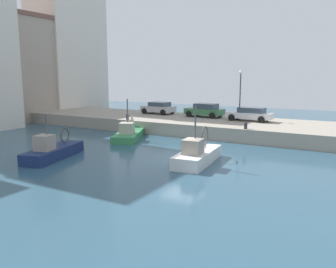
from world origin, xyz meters
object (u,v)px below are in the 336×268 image
parked_car_silver (159,108)px  quay_streetlamp (240,87)px  fishing_boat_green (130,137)px  fishing_boat_white (199,160)px  parked_car_white (250,114)px  mooring_bollard_mid (246,126)px  parked_car_green (205,110)px  mooring_bollard_north (127,117)px  fishing_boat_navy (56,155)px

parked_car_silver → quay_streetlamp: (-0.47, -9.72, 2.55)m
fishing_boat_green → fishing_boat_white: bearing=-117.9°
parked_car_white → mooring_bollard_mid: size_ratio=8.06×
fishing_boat_green → parked_car_silver: 9.32m
fishing_boat_white → parked_car_white: bearing=2.2°
fishing_boat_white → parked_car_white: fishing_boat_white is taller
parked_car_green → mooring_bollard_north: size_ratio=7.56×
parked_car_green → mooring_bollard_north: (-5.97, 5.71, -0.46)m
parked_car_white → mooring_bollard_north: (-5.09, 10.82, -0.41)m
mooring_bollard_mid → quay_streetlamp: size_ratio=0.11×
mooring_bollard_north → quay_streetlamp: (5.65, -9.60, 2.98)m
parked_car_white → parked_car_silver: size_ratio=1.13×
parked_car_green → mooring_bollard_mid: parked_car_green is taller
parked_car_green → parked_car_white: 5.19m
fishing_boat_white → parked_car_green: fishing_boat_white is taller
fishing_boat_green → parked_car_silver: bearing=14.9°
mooring_bollard_mid → quay_streetlamp: bearing=23.0°
fishing_boat_green → mooring_bollard_north: size_ratio=11.93×
parked_car_green → mooring_bollard_mid: (-5.97, -6.29, -0.46)m
parked_car_white → quay_streetlamp: quay_streetlamp is taller
fishing_boat_white → fishing_boat_navy: size_ratio=0.95×
fishing_boat_green → parked_car_white: bearing=-47.7°
fishing_boat_white → parked_car_green: (13.49, 5.59, 1.80)m
fishing_boat_green → fishing_boat_navy: (-8.48, 0.03, 0.00)m
mooring_bollard_north → quay_streetlamp: bearing=-59.5°
fishing_boat_white → fishing_boat_navy: bearing=112.0°
mooring_bollard_north → quay_streetlamp: size_ratio=0.11×
fishing_boat_white → quay_streetlamp: quay_streetlamp is taller
fishing_boat_green → quay_streetlamp: quay_streetlamp is taller
fishing_boat_navy → mooring_bollard_north: size_ratio=11.41×
fishing_boat_navy → quay_streetlamp: 18.90m
fishing_boat_navy → parked_car_white: fishing_boat_navy is taller
mooring_bollard_north → fishing_boat_green: bearing=-140.5°
mooring_bollard_mid → mooring_bollard_north: size_ratio=1.00×
parked_car_white → fishing_boat_green: bearing=132.3°
fishing_boat_white → mooring_bollard_north: 13.64m
fishing_boat_white → mooring_bollard_mid: size_ratio=10.89×
fishing_boat_white → fishing_boat_navy: 9.81m
fishing_boat_navy → mooring_bollard_north: (11.20, 2.21, 1.36)m
fishing_boat_green → parked_car_green: fishing_boat_green is taller
mooring_bollard_north → quay_streetlamp: quay_streetlamp is taller
parked_car_green → mooring_bollard_north: parked_car_green is taller
parked_car_white → mooring_bollard_north: parked_car_white is taller
parked_car_silver → mooring_bollard_mid: size_ratio=7.11×
fishing_boat_green → parked_car_green: 9.53m
fishing_boat_white → parked_car_green: size_ratio=1.44×
parked_car_silver → mooring_bollard_mid: (-6.12, -12.12, -0.43)m
fishing_boat_navy → parked_car_silver: (17.32, 2.33, 1.79)m
fishing_boat_navy → parked_car_green: size_ratio=1.51×
fishing_boat_green → mooring_bollard_north: fishing_boat_green is taller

